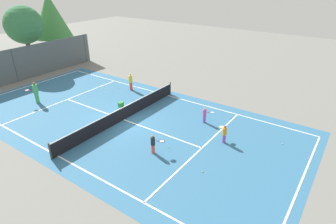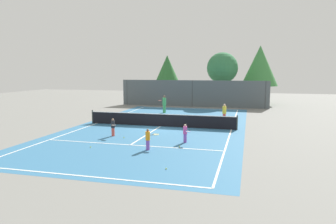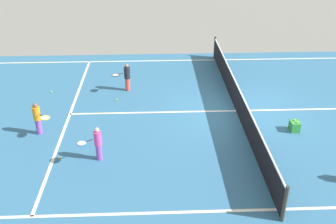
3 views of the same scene
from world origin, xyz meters
name	(u,v)px [view 3 (image 3 of 3)]	position (x,y,z in m)	size (l,w,h in m)	color
ground_plane	(236,111)	(0.00, 0.00, 0.00)	(80.00, 80.00, 0.00)	slate
court_surface	(236,111)	(0.00, 0.00, 0.00)	(13.00, 25.00, 0.01)	teal
tennis_net	(238,99)	(0.00, 0.00, 0.51)	(11.90, 0.10, 1.10)	#333833
player_2	(97,143)	(3.01, -4.96, 0.60)	(0.63, 0.79, 1.14)	purple
player_3	(38,118)	(1.38, -7.17, 0.62)	(0.72, 0.74, 1.18)	purple
player_4	(127,77)	(-2.06, -4.32, 0.62)	(0.62, 0.81, 1.19)	#E54C3F
ball_crate	(294,126)	(1.55, 1.74, 0.18)	(0.39, 0.31, 0.43)	green
tennis_ball_0	(51,92)	(-1.98, -7.53, 0.03)	(0.07, 0.07, 0.07)	#CCE533
tennis_ball_3	(116,99)	(-1.12, -4.71, 0.03)	(0.07, 0.07, 0.07)	#CCE533
tennis_ball_6	(60,158)	(2.93, -6.19, 0.03)	(0.07, 0.07, 0.07)	#CCE533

